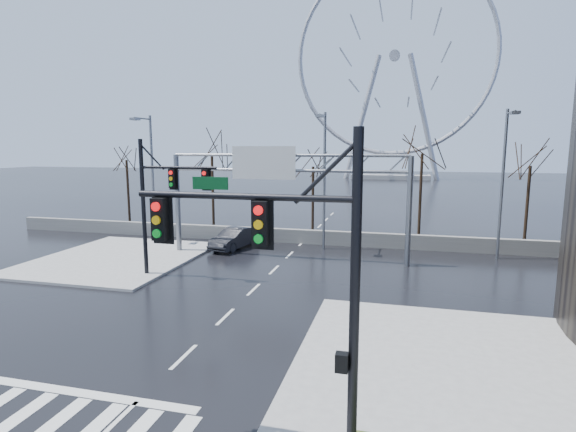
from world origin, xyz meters
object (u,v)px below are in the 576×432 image
(sign_gantry, at_px, (280,183))
(ferris_wheel, at_px, (394,64))
(signal_mast_near, at_px, (297,263))
(signal_mast_far, at_px, (160,195))
(car, at_px, (234,238))

(sign_gantry, bearing_deg, ferris_wheel, 86.16)
(signal_mast_near, relative_size, sign_gantry, 0.49)
(signal_mast_far, relative_size, sign_gantry, 0.49)
(car, bearing_deg, signal_mast_near, -52.49)
(sign_gantry, xyz_separation_m, ferris_wheel, (5.38, 80.04, 20.95))
(sign_gantry, height_order, ferris_wheel, ferris_wheel)
(ferris_wheel, distance_m, car, 82.57)
(signal_mast_near, bearing_deg, signal_mast_far, 130.26)
(signal_mast_near, height_order, car, signal_mast_near)
(signal_mast_far, height_order, car, signal_mast_far)
(sign_gantry, bearing_deg, signal_mast_near, -73.81)
(car, bearing_deg, sign_gantry, -13.39)
(ferris_wheel, bearing_deg, signal_mast_near, -89.92)
(signal_mast_far, xyz_separation_m, sign_gantry, (5.49, 6.00, 0.35))
(signal_mast_near, height_order, sign_gantry, signal_mast_near)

